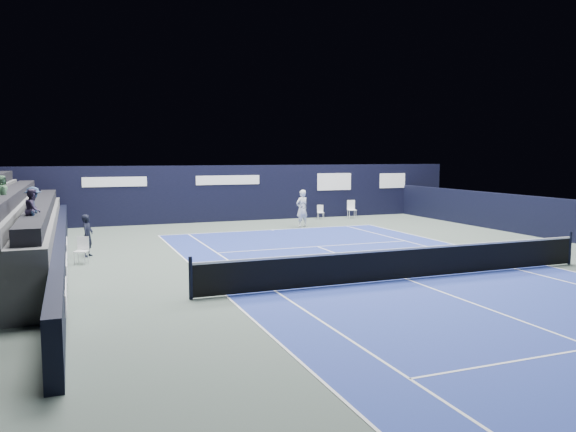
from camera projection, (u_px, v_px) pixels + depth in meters
The scene contains 12 objects.
ground at pixel (372, 267), 18.41m from camera, with size 48.00×48.00×0.00m, color #48554D.
court_surface at pixel (406, 279), 16.55m from camera, with size 10.97×23.77×0.01m, color navy.
enclosure_wall_right at pixel (529, 215), 25.80m from camera, with size 0.30×22.00×1.80m, color black.
folding_chair_back_a at pixel (320, 210), 32.40m from camera, with size 0.43×0.45×0.81m.
folding_chair_back_b at pixel (351, 208), 32.81m from camera, with size 0.55×0.54×1.05m.
line_judge_chair at pixel (82, 248), 18.97m from camera, with size 0.52×0.51×0.91m.
line_judge at pixel (88, 236), 20.22m from camera, with size 0.56×0.37×1.53m, color black.
court_markings at pixel (406, 279), 16.55m from camera, with size 11.03×23.83×0.00m.
tennis_net at pixel (407, 262), 16.50m from camera, with size 12.90×0.10×1.10m.
back_sponsor_wall at pixel (244, 193), 31.68m from camera, with size 26.00×0.63×3.10m.
side_barrier_left at pixel (62, 248), 18.60m from camera, with size 0.33×22.00×1.20m.
tennis_player at pixel (302, 208), 28.64m from camera, with size 0.80×0.93×1.91m.
Camera 1 is at (-9.16, -13.88, 3.63)m, focal length 35.00 mm.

